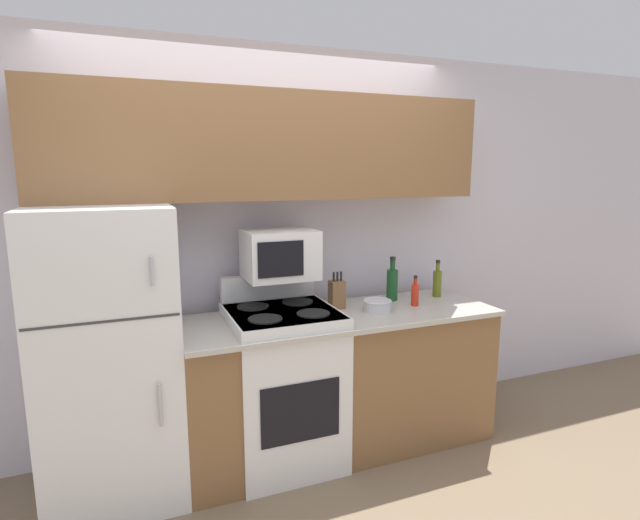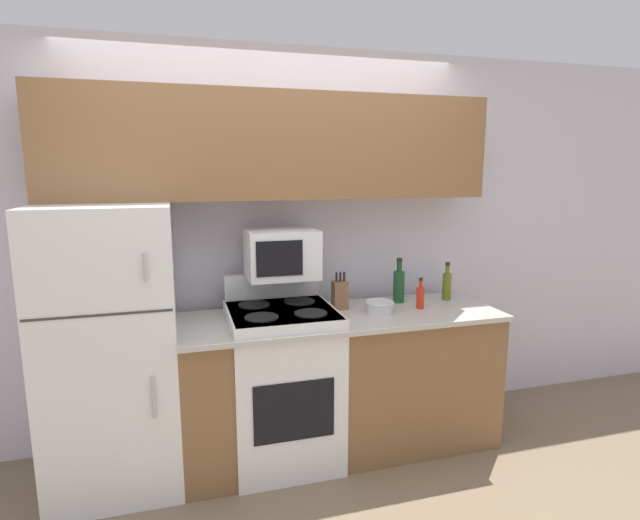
% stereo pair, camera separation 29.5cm
% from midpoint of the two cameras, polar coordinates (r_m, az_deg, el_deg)
% --- Properties ---
extents(ground_plane, '(12.00, 12.00, 0.00)m').
position_cam_midpoint_polar(ground_plane, '(3.13, 0.66, -24.28)').
color(ground_plane, '#7F6B51').
extents(wall_back, '(8.00, 0.05, 2.55)m').
position_cam_midpoint_polar(wall_back, '(3.33, -2.96, 1.65)').
color(wall_back, silver).
rests_on(wall_back, ground_plane).
extents(lower_cabinets, '(1.97, 0.66, 0.90)m').
position_cam_midpoint_polar(lower_cabinets, '(3.27, 5.12, -13.70)').
color(lower_cabinets, brown).
rests_on(lower_cabinets, ground_plane).
extents(refrigerator, '(0.70, 0.73, 1.60)m').
position_cam_midpoint_polar(refrigerator, '(3.00, -20.05, -9.39)').
color(refrigerator, white).
rests_on(refrigerator, ground_plane).
extents(upper_cabinets, '(2.67, 0.35, 0.63)m').
position_cam_midpoint_polar(upper_cabinets, '(3.10, -2.22, 12.82)').
color(upper_cabinets, brown).
rests_on(upper_cabinets, refrigerator).
extents(stove, '(0.63, 0.65, 1.12)m').
position_cam_midpoint_polar(stove, '(3.13, -1.54, -13.87)').
color(stove, white).
rests_on(stove, ground_plane).
extents(microwave, '(0.43, 0.34, 0.30)m').
position_cam_midpoint_polar(microwave, '(3.04, -1.72, 0.72)').
color(microwave, white).
rests_on(microwave, stove).
extents(knife_block, '(0.09, 0.08, 0.24)m').
position_cam_midpoint_polar(knife_block, '(3.19, 4.94, -3.99)').
color(knife_block, brown).
rests_on(knife_block, lower_cabinets).
extents(bowl, '(0.18, 0.18, 0.07)m').
position_cam_midpoint_polar(bowl, '(3.14, 9.53, -5.33)').
color(bowl, silver).
rests_on(bowl, lower_cabinets).
extents(bottle_hot_sauce, '(0.05, 0.05, 0.20)m').
position_cam_midpoint_polar(bottle_hot_sauce, '(3.29, 13.95, -4.09)').
color(bottle_hot_sauce, red).
rests_on(bottle_hot_sauce, lower_cabinets).
extents(bottle_olive_oil, '(0.06, 0.06, 0.26)m').
position_cam_midpoint_polar(bottle_olive_oil, '(3.54, 16.63, -2.79)').
color(bottle_olive_oil, '#5B6619').
rests_on(bottle_olive_oil, lower_cabinets).
extents(bottle_wine_green, '(0.08, 0.08, 0.30)m').
position_cam_midpoint_polar(bottle_wine_green, '(3.40, 11.48, -2.84)').
color(bottle_wine_green, '#194C23').
rests_on(bottle_wine_green, lower_cabinets).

